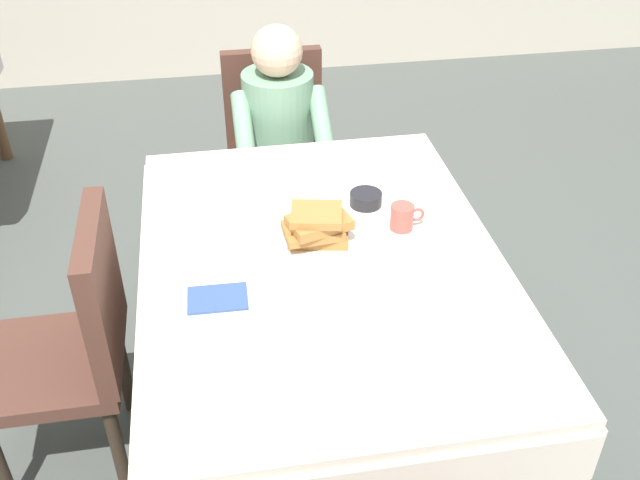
{
  "coord_description": "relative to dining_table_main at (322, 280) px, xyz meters",
  "views": [
    {
      "loc": [
        -0.31,
        -1.77,
        2.07
      ],
      "look_at": [
        -0.0,
        0.02,
        0.79
      ],
      "focal_mm": 40.8,
      "sensor_mm": 36.0,
      "label": 1
    }
  ],
  "objects": [
    {
      "name": "ground_plane",
      "position": [
        0.0,
        0.0,
        -0.65
      ],
      "size": [
        14.0,
        14.0,
        0.0
      ],
      "primitive_type": "plane",
      "color": "#474C47"
    },
    {
      "name": "dining_table_main",
      "position": [
        0.0,
        0.0,
        0.0
      ],
      "size": [
        1.12,
        1.52,
        0.74
      ],
      "color": "silver",
      "rests_on": "ground"
    },
    {
      "name": "chair_diner",
      "position": [
        -0.01,
        1.17,
        -0.12
      ],
      "size": [
        0.44,
        0.45,
        0.93
      ],
      "rotation": [
        0.0,
        0.0,
        3.14
      ],
      "color": "#4C2D23",
      "rests_on": "ground"
    },
    {
      "name": "diner_person",
      "position": [
        -0.01,
        1.01,
        0.02
      ],
      "size": [
        0.4,
        0.43,
        1.12
      ],
      "rotation": [
        0.0,
        0.0,
        3.14
      ],
      "color": "gray",
      "rests_on": "ground"
    },
    {
      "name": "chair_left_side",
      "position": [
        -0.77,
        0.0,
        -0.12
      ],
      "size": [
        0.45,
        0.44,
        0.93
      ],
      "rotation": [
        0.0,
        0.0,
        1.57
      ],
      "color": "#4C2D23",
      "rests_on": "ground"
    },
    {
      "name": "plate_breakfast",
      "position": [
        -0.01,
        0.07,
        0.1
      ],
      "size": [
        0.28,
        0.28,
        0.02
      ],
      "primitive_type": "cylinder",
      "color": "white",
      "rests_on": "dining_table_main"
    },
    {
      "name": "breakfast_stack",
      "position": [
        -0.01,
        0.06,
        0.16
      ],
      "size": [
        0.22,
        0.19,
        0.12
      ],
      "color": "#A36B33",
      "rests_on": "plate_breakfast"
    },
    {
      "name": "cup_coffee",
      "position": [
        0.28,
        0.11,
        0.13
      ],
      "size": [
        0.11,
        0.08,
        0.08
      ],
      "color": "#B24C42",
      "rests_on": "dining_table_main"
    },
    {
      "name": "bowl_butter",
      "position": [
        0.2,
        0.27,
        0.11
      ],
      "size": [
        0.11,
        0.11,
        0.04
      ],
      "primitive_type": "cylinder",
      "color": "black",
      "rests_on": "dining_table_main"
    },
    {
      "name": "syrup_pitcher",
      "position": [
        -0.25,
        0.24,
        0.13
      ],
      "size": [
        0.08,
        0.08,
        0.07
      ],
      "color": "silver",
      "rests_on": "dining_table_main"
    },
    {
      "name": "fork_left_of_plate",
      "position": [
        -0.2,
        0.05,
        0.09
      ],
      "size": [
        0.03,
        0.18,
        0.0
      ],
      "primitive_type": "cube",
      "rotation": [
        0.0,
        0.0,
        1.47
      ],
      "color": "silver",
      "rests_on": "dining_table_main"
    },
    {
      "name": "knife_right_of_plate",
      "position": [
        0.18,
        0.05,
        0.09
      ],
      "size": [
        0.02,
        0.2,
        0.0
      ],
      "primitive_type": "cube",
      "rotation": [
        0.0,
        0.0,
        1.53
      ],
      "color": "silver",
      "rests_on": "dining_table_main"
    },
    {
      "name": "spoon_near_edge",
      "position": [
        0.0,
        -0.21,
        0.09
      ],
      "size": [
        0.15,
        0.06,
        0.0
      ],
      "primitive_type": "cube",
      "rotation": [
        0.0,
        0.0,
        -0.29
      ],
      "color": "silver",
      "rests_on": "dining_table_main"
    },
    {
      "name": "napkin_folded",
      "position": [
        -0.33,
        -0.15,
        0.09
      ],
      "size": [
        0.17,
        0.12,
        0.01
      ],
      "primitive_type": "cube",
      "rotation": [
        0.0,
        0.0,
        -0.03
      ],
      "color": "#334C7F",
      "rests_on": "dining_table_main"
    }
  ]
}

